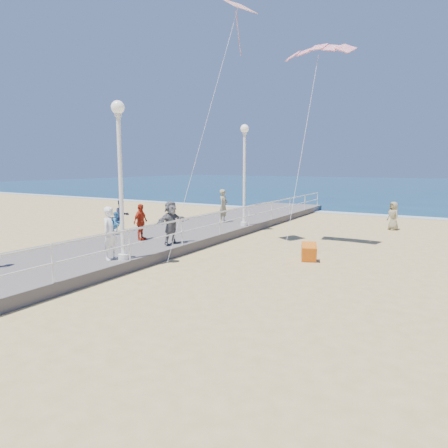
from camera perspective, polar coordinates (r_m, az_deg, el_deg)
The scene contains 17 objects.
ground at distance 11.39m, azimuth 5.89°, elevation -10.23°, with size 160.00×160.00×0.00m, color tan.
ocean at distance 75.06m, azimuth 26.98°, elevation 4.78°, with size 160.00×90.00×0.05m, color #0C314D.
surf_line at distance 30.88m, azimuth 21.85°, elevation 1.14°, with size 160.00×1.20×0.04m, color white.
boardwalk at distance 15.84m, azimuth -19.71°, elevation -4.59°, with size 5.00×44.00×0.40m, color slate.
railing at distance 13.87m, azimuth -13.39°, elevation -1.70°, with size 0.05×42.00×0.55m.
lamp_post_mid at distance 13.87m, azimuth -14.64°, elevation 8.27°, with size 0.44×0.44×5.32m.
lamp_post_far at distance 21.23m, azimuth 2.92°, elevation 8.50°, with size 0.44×0.44×5.32m.
woman_holding_toddler at distance 14.18m, azimuth -15.89°, elevation -1.29°, with size 0.67×0.44×1.84m, color white.
toddler_held at distance 14.13m, azimuth -15.08°, elevation 0.08°, with size 0.39×0.31×0.81m, color #3789CE.
spectator_3 at distance 17.62m, azimuth -11.84°, elevation 0.28°, with size 0.93×0.39×1.58m, color #B93017.
spectator_5 at distance 16.48m, azimuth -7.58°, elevation 0.21°, with size 1.66×0.53×1.79m, color slate.
spectator_6 at distance 22.61m, azimuth -0.07°, elevation 2.61°, with size 0.68×0.45×1.87m, color gray.
spectator_7 at distance 20.06m, azimuth -14.35°, elevation 1.15°, with size 0.76×0.59×1.56m, color #1B213B.
beach_walker_c at distance 24.34m, azimuth 23.03°, elevation 1.08°, with size 0.78×0.51×1.60m, color gray.
box_kite at distance 15.52m, azimuth 12.03°, elevation -4.16°, with size 0.55×0.55×0.60m, color red.
kite_parafoil at distance 18.08m, azimuth 13.38°, elevation 23.36°, with size 2.84×0.90×0.30m, color red, non-canonical shape.
kite_diamond_redwhite at distance 18.36m, azimuth 2.08°, elevation 28.72°, with size 1.20×1.20×0.02m, color red.
Camera 1 is at (4.42, -9.85, 3.64)m, focal length 32.00 mm.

